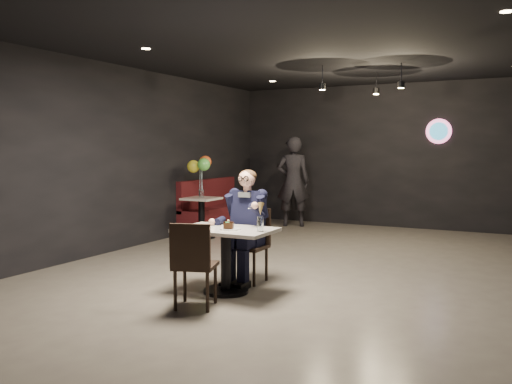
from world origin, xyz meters
The scene contains 17 objects.
floor centered at (0.00, 0.00, 0.00)m, with size 9.00×9.00×0.00m, color gray.
wall_sign centered at (0.80, 4.47, 2.00)m, with size 0.50×0.06×0.50m, color pink, non-canonical shape.
pendant_lights centered at (0.00, 2.00, 2.88)m, with size 1.40×1.20×0.36m, color black.
main_table centered at (-0.63, -1.60, 0.38)m, with size 1.10×0.70×0.75m, color silver.
chair_far centered at (-0.63, -1.05, 0.46)m, with size 0.42×0.46×0.92m, color black.
chair_near centered at (-0.63, -2.24, 0.46)m, with size 0.42×0.46×0.92m, color black.
seated_man centered at (-0.63, -1.05, 0.72)m, with size 0.60×0.80×1.44m, color black.
dessert_plate centered at (-0.54, -1.65, 0.76)m, with size 0.24×0.24×0.01m, color white.
cake_slice centered at (-0.54, -1.69, 0.80)m, with size 0.10×0.09×0.07m, color black.
mint_leaf centered at (-0.53, -1.73, 0.84)m, with size 0.06×0.04×0.01m, color #2D8B3F.
sundae_glass centered at (-0.17, -1.63, 0.83)m, with size 0.07×0.07×0.16m, color silver.
wafer_cone centered at (-0.16, -1.65, 1.00)m, with size 0.07×0.07×0.14m, color tan.
booth_bench centered at (-3.25, 2.51, 0.51)m, with size 0.51×2.06×1.03m, color #400D13.
side_table centered at (-2.95, 1.51, 0.37)m, with size 0.59×0.59×0.74m, color silver.
balloon_vase centered at (-2.95, 1.51, 0.83)m, with size 0.10×0.10×0.15m, color silver.
balloon_bunch centered at (-2.95, 1.51, 1.25)m, with size 0.43×0.43×0.70m, color yellow.
passerby centered at (-2.03, 3.68, 0.95)m, with size 0.70×0.46×1.91m, color black.
Camera 1 is at (2.46, -6.93, 1.67)m, focal length 38.00 mm.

